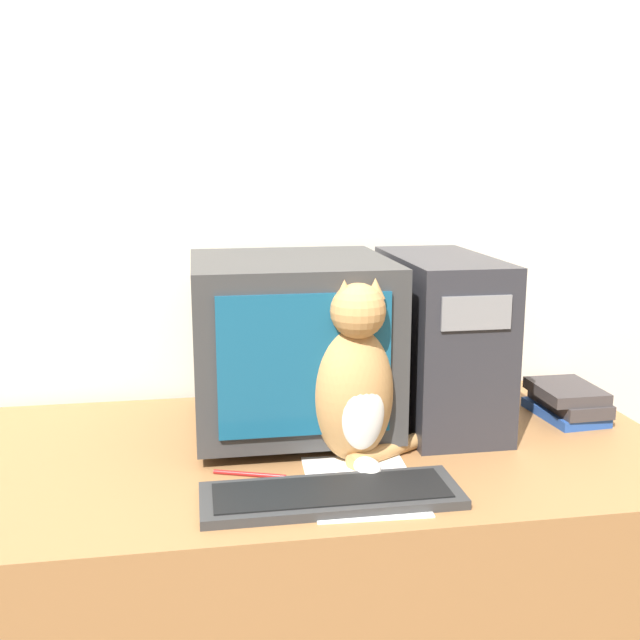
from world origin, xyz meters
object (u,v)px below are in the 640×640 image
Objects in this scene: crt_monitor at (291,342)px; computer_tower at (440,339)px; book_stack at (567,401)px; cat at (355,384)px; pen at (250,474)px; keyboard at (331,495)px.

crt_monitor is 1.00× the size of computer_tower.
crt_monitor is 0.70m from book_stack.
cat is at bearing -63.95° from crt_monitor.
pen is (-0.12, -0.26, -0.20)m from crt_monitor.
computer_tower reaches higher than pen.
crt_monitor is 0.36m from computer_tower.
book_stack is at bearing 28.57° from keyboard.
book_stack is at bearing 15.68° from pen.
pen is at bearing -114.61° from crt_monitor.
computer_tower is at bearing 33.26° from cat.
pen is (-0.22, -0.04, -0.16)m from cat.
cat reaches higher than book_stack.
keyboard is 0.25m from cat.
keyboard is at bearing -130.29° from computer_tower.
book_stack is at bearing -7.39° from computer_tower.
cat is 1.80× the size of book_stack.
crt_monitor is at bearing -179.15° from computer_tower.
keyboard is 0.75m from book_stack.
computer_tower is at bearing 0.85° from crt_monitor.
cat is (0.08, 0.18, 0.16)m from keyboard.
pen is at bearing -176.34° from cat.
keyboard reaches higher than pen.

